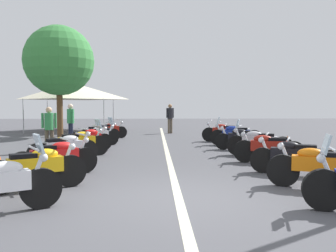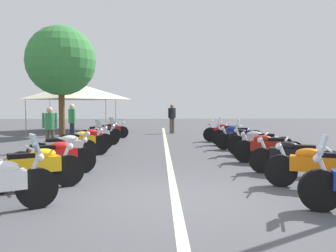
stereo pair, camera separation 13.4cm
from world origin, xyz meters
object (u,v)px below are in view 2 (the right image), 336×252
motorcycle_left_row_2 (54,157)px  traffic_cone_1 (288,144)px  motorcycle_left_row_4 (78,142)px  motorcycle_right_row_7 (226,132)px  motorcycle_left_row_6 (96,135)px  motorcycle_left_row_5 (88,139)px  motorcycle_left_row_1 (34,167)px  motorcycle_right_row_6 (236,134)px  motorcycle_right_row_2 (294,156)px  bystander_2 (50,126)px  motorcycle_right_row_1 (317,166)px  bystander_3 (72,120)px  motorcycle_left_row_8 (110,130)px  roadside_tree_1 (61,61)px  motorcycle_left_row_3 (64,148)px  motorcycle_right_row_4 (259,142)px  bystander_4 (172,116)px  motorcycle_right_row_5 (244,138)px  motorcycle_left_row_7 (101,133)px  event_tent (75,91)px  motorcycle_right_row_3 (268,148)px

motorcycle_left_row_2 → traffic_cone_1: 8.18m
motorcycle_left_row_4 → motorcycle_left_row_2: bearing=-121.3°
motorcycle_left_row_4 → motorcycle_right_row_7: bearing=5.6°
motorcycle_left_row_6 → motorcycle_left_row_5: bearing=-122.3°
motorcycle_left_row_1 → motorcycle_right_row_6: (7.82, -5.70, 0.01)m
motorcycle_right_row_2 → bystander_2: 8.51m
motorcycle_right_row_1 → motorcycle_left_row_4: bearing=-15.4°
motorcycle_left_row_2 → bystander_3: (7.97, 1.51, 0.58)m
motorcycle_left_row_8 → motorcycle_right_row_7: (-1.78, -5.57, 0.02)m
roadside_tree_1 → motorcycle_left_row_3: bearing=-164.5°
motorcycle_left_row_1 → motorcycle_left_row_6: motorcycle_left_row_6 is taller
motorcycle_right_row_4 → roadside_tree_1: (7.83, 8.57, 3.60)m
motorcycle_left_row_3 → bystander_2: bearing=77.2°
motorcycle_right_row_2 → bystander_4: (13.10, 2.49, 0.59)m
motorcycle_left_row_1 → motorcycle_right_row_5: 8.43m
motorcycle_left_row_1 → motorcycle_left_row_5: size_ratio=1.03×
motorcycle_left_row_5 → motorcycle_left_row_7: size_ratio=0.98×
motorcycle_right_row_1 → motorcycle_left_row_1: bearing=22.9°
motorcycle_right_row_6 → traffic_cone_1: bearing=134.3°
motorcycle_left_row_5 → motorcycle_left_row_8: (4.96, -0.14, -0.00)m
motorcycle_left_row_8 → bystander_3: (-1.66, 1.51, 0.59)m
bystander_4 → motorcycle_right_row_1: bearing=157.2°
motorcycle_left_row_5 → motorcycle_left_row_6: motorcycle_left_row_6 is taller
motorcycle_right_row_4 → motorcycle_right_row_5: motorcycle_right_row_4 is taller
motorcycle_left_row_6 → motorcycle_right_row_4: bearing=-59.2°
motorcycle_left_row_2 → motorcycle_left_row_3: motorcycle_left_row_3 is taller
motorcycle_left_row_7 → motorcycle_left_row_8: (1.78, -0.19, 0.00)m
motorcycle_right_row_1 → motorcycle_right_row_7: size_ratio=0.94×
event_tent → motorcycle_left_row_6: bearing=-161.9°
motorcycle_left_row_4 → roadside_tree_1: (7.82, 2.64, 3.60)m
motorcycle_right_row_7 → bystander_2: (-3.41, 7.02, 0.49)m
motorcycle_left_row_4 → bystander_2: bystander_2 is taller
motorcycle_right_row_2 → bystander_2: size_ratio=1.27×
motorcycle_right_row_5 → motorcycle_right_row_6: 1.56m
motorcycle_right_row_6 → event_tent: bearing=-32.5°
motorcycle_left_row_3 → motorcycle_right_row_6: (4.66, -5.95, 0.01)m
motorcycle_left_row_6 → motorcycle_right_row_5: (-1.51, -5.79, -0.01)m
motorcycle_right_row_4 → bystander_4: size_ratio=1.16×
motorcycle_right_row_5 → motorcycle_left_row_5: bearing=14.4°
motorcycle_left_row_5 → motorcycle_right_row_1: motorcycle_right_row_1 is taller
bystander_3 → event_tent: bearing=65.7°
traffic_cone_1 → roadside_tree_1: roadside_tree_1 is taller
motorcycle_left_row_8 → motorcycle_right_row_5: (-4.86, -5.68, 0.00)m
motorcycle_left_row_2 → motorcycle_right_row_5: (4.78, -5.68, -0.00)m
motorcycle_left_row_6 → motorcycle_left_row_8: size_ratio=1.03×
motorcycle_left_row_5 → motorcycle_right_row_4: 6.13m
motorcycle_right_row_3 → motorcycle_right_row_7: size_ratio=0.95×
motorcycle_left_row_1 → motorcycle_left_row_2: motorcycle_left_row_1 is taller
bystander_2 → event_tent: (11.05, 1.67, 1.70)m
motorcycle_left_row_1 → bystander_4: 14.90m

